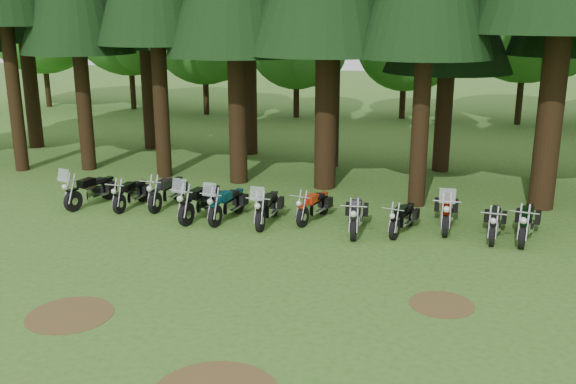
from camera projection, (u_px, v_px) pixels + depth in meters
name	position (u px, v px, depth m)	size (l,w,h in m)	color
ground	(237.00, 292.00, 14.52)	(120.00, 120.00, 0.00)	#305D1B
decid_0	(43.00, 17.00, 41.93)	(8.00, 7.78, 10.00)	black
decid_1	(131.00, 18.00, 40.91)	(7.91, 7.69, 9.88)	black
decid_2	(207.00, 34.00, 38.85)	(6.72, 6.53, 8.40)	black
decid_3	(300.00, 42.00, 37.89)	(6.12, 5.95, 7.65)	black
decid_4	(409.00, 45.00, 37.49)	(5.93, 5.76, 7.41)	black
decid_5	(536.00, 11.00, 34.76)	(8.45, 8.21, 10.56)	black
dirt_patch_0	(70.00, 315.00, 13.39)	(1.80, 1.80, 0.01)	#4C3D1E
dirt_patch_1	(442.00, 304.00, 13.87)	(1.40, 1.40, 0.01)	#4C3D1E
motorcycle_0	(91.00, 191.00, 21.00)	(0.82, 2.30, 1.45)	black
motorcycle_1	(131.00, 194.00, 20.81)	(0.32, 2.06, 0.84)	black
motorcycle_2	(167.00, 192.00, 20.90)	(0.36, 2.28, 0.93)	black
motorcycle_3	(201.00, 202.00, 19.66)	(0.67, 2.41, 1.51)	black
motorcycle_4	(227.00, 205.00, 19.52)	(0.58, 2.26, 1.41)	black
motorcycle_5	(267.00, 208.00, 19.16)	(0.42, 2.24, 1.41)	black
motorcycle_6	(314.00, 207.00, 19.47)	(0.61, 2.03, 0.84)	black
motorcycle_7	(356.00, 216.00, 18.45)	(0.39, 2.23, 0.91)	black
motorcycle_8	(402.00, 219.00, 18.38)	(0.57, 1.94, 0.80)	black
motorcycle_9	(446.00, 212.00, 18.74)	(0.44, 2.37, 1.49)	black
motorcycle_10	(494.00, 223.00, 17.94)	(0.37, 2.07, 0.84)	black
motorcycle_11	(526.00, 223.00, 17.78)	(0.54, 2.26, 0.92)	black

